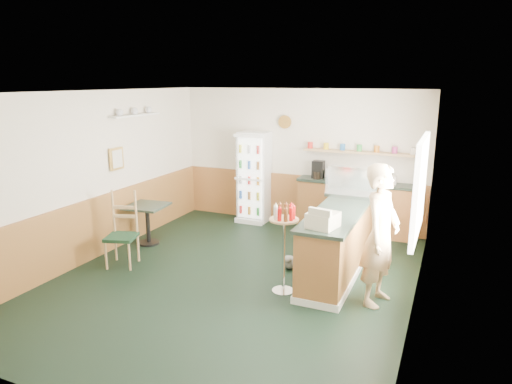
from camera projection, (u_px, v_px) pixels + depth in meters
The scene contains 13 objects.
ground at pixel (234, 279), 6.74m from camera, with size 6.00×6.00×0.00m, color black.
room_envelope at pixel (240, 168), 7.11m from camera, with size 5.04×6.02×2.72m.
service_counter at pixel (342, 239), 7.06m from camera, with size 0.68×3.01×1.01m.
back_counter at pixel (355, 205), 8.64m from camera, with size 2.24×0.42×1.69m.
drinks_fridge at pixel (254, 177), 9.30m from camera, with size 0.61×0.53×1.85m.
display_case at pixel (353, 182), 7.40m from camera, with size 0.81×0.43×0.46m.
cash_register at pixel (323, 220), 5.84m from camera, with size 0.34×0.36×0.20m, color beige.
shopkeeper at pixel (381, 235), 5.81m from camera, with size 0.62×0.44×1.85m, color tan.
condiment_stand at pixel (284, 234), 6.12m from camera, with size 0.40×0.40×1.23m.
newspaper_rack at pixel (318, 236), 7.10m from camera, with size 0.09×0.46×0.54m.
cafe_table at pixel (147, 217), 8.05m from camera, with size 0.72×0.72×0.72m.
cafe_chair at pixel (125, 227), 7.17m from camera, with size 0.55×0.55×1.17m.
dog_doorstop at pixel (289, 262), 7.06m from camera, with size 0.21×0.27×0.25m.
Camera 1 is at (2.79, -5.59, 2.85)m, focal length 32.00 mm.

